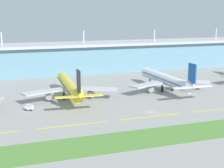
# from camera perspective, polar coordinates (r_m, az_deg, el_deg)

# --- Properties ---
(ground_plane) EXTENTS (600.00, 600.00, 0.00)m
(ground_plane) POSITION_cam_1_polar(r_m,az_deg,el_deg) (157.01, 6.26, -4.53)
(ground_plane) COLOR gray
(terminal_building) EXTENTS (288.00, 34.00, 30.39)m
(terminal_building) POSITION_cam_1_polar(r_m,az_deg,el_deg) (261.03, -4.88, 4.33)
(terminal_building) COLOR #6693A8
(terminal_building) RESTS_ON ground
(airliner_near_middle) EXTENTS (48.65, 62.50, 18.90)m
(airliner_near_middle) POSITION_cam_1_polar(r_m,az_deg,el_deg) (179.64, -6.85, -0.39)
(airliner_near_middle) COLOR yellow
(airliner_near_middle) RESTS_ON ground
(airliner_far_middle) EXTENTS (48.80, 61.21, 18.90)m
(airliner_far_middle) POSITION_cam_1_polar(r_m,az_deg,el_deg) (198.66, 8.74, 0.70)
(airliner_far_middle) COLOR white
(airliner_far_middle) RESTS_ON ground
(taxiway_stripe_mid_west) EXTENTS (28.00, 0.70, 0.04)m
(taxiway_stripe_mid_west) POSITION_cam_1_polar(r_m,az_deg,el_deg) (139.17, -6.46, -6.62)
(taxiway_stripe_mid_west) COLOR yellow
(taxiway_stripe_mid_west) RESTS_ON ground
(taxiway_stripe_centre) EXTENTS (28.00, 0.70, 0.04)m
(taxiway_stripe_centre) POSITION_cam_1_polar(r_m,az_deg,el_deg) (150.26, 6.30, -5.25)
(taxiway_stripe_centre) COLOR yellow
(taxiway_stripe_centre) RESTS_ON ground
(taxiway_stripe_mid_east) EXTENTS (28.00, 0.70, 0.04)m
(taxiway_stripe_mid_east) POSITION_cam_1_polar(r_m,az_deg,el_deg) (167.63, 16.81, -3.92)
(taxiway_stripe_mid_east) COLOR yellow
(taxiway_stripe_mid_east) RESTS_ON ground
(grass_verge) EXTENTS (300.00, 18.00, 0.10)m
(grass_verge) POSITION_cam_1_polar(r_m,az_deg,el_deg) (132.61, 11.88, -7.71)
(grass_verge) COLOR #518438
(grass_verge) RESTS_ON ground
(baggage_cart) EXTENTS (3.97, 3.61, 2.48)m
(baggage_cart) POSITION_cam_1_polar(r_m,az_deg,el_deg) (162.66, -13.21, -3.74)
(baggage_cart) COLOR silver
(baggage_cart) RESTS_ON ground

